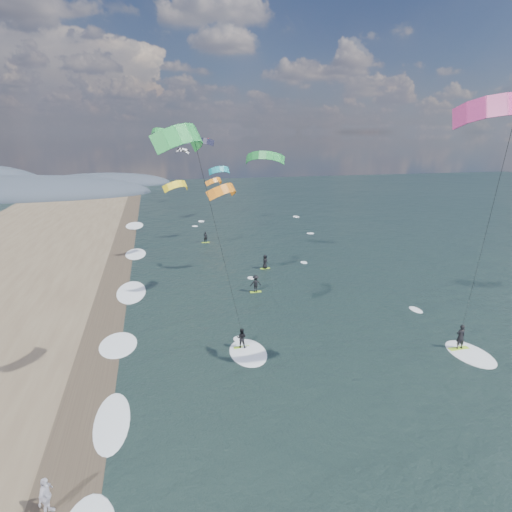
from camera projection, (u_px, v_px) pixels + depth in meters
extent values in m
plane|color=black|center=(337.00, 469.00, 19.81)|extent=(260.00, 260.00, 0.00)
cube|color=#382D23|center=(91.00, 385.00, 26.45)|extent=(3.00, 240.00, 0.00)
ellipsoid|color=#3D4756|center=(17.00, 196.00, 104.21)|extent=(64.00, 24.00, 10.00)
ellipsoid|color=#3D4756|center=(103.00, 185.00, 126.93)|extent=(40.00, 18.00, 7.00)
cube|color=#A0DC26|center=(459.00, 349.00, 30.81)|extent=(1.51, 0.45, 0.06)
imported|color=black|center=(461.00, 336.00, 30.54)|extent=(0.68, 0.45, 1.85)
ellipsoid|color=white|center=(470.00, 354.00, 30.14)|extent=(2.60, 4.20, 0.12)
cylinder|color=black|center=(484.00, 242.00, 25.12)|extent=(0.02, 0.02, 16.65)
cube|color=#A0DC26|center=(242.00, 347.00, 31.00)|extent=(1.16, 0.36, 0.05)
imported|color=black|center=(242.00, 338.00, 30.78)|extent=(0.88, 0.79, 1.48)
ellipsoid|color=white|center=(248.00, 352.00, 30.32)|extent=(2.60, 4.20, 0.12)
cylinder|color=black|center=(222.00, 252.00, 25.54)|extent=(0.02, 0.02, 15.39)
cube|color=#A0DC26|center=(256.00, 292.00, 41.80)|extent=(1.10, 0.35, 0.05)
imported|color=black|center=(256.00, 283.00, 41.56)|extent=(1.12, 0.68, 1.69)
cube|color=#A0DC26|center=(265.00, 268.00, 49.01)|extent=(1.10, 0.35, 0.05)
imported|color=black|center=(265.00, 261.00, 48.78)|extent=(0.92, 0.90, 1.59)
cube|color=#A0DC26|center=(206.00, 242.00, 60.55)|extent=(1.10, 0.35, 0.05)
imported|color=black|center=(206.00, 237.00, 60.34)|extent=(0.65, 0.56, 1.52)
ellipsoid|color=white|center=(105.00, 423.00, 22.99)|extent=(2.40, 5.40, 0.11)
ellipsoid|color=white|center=(117.00, 345.00, 31.39)|extent=(2.40, 5.40, 0.11)
ellipsoid|color=white|center=(125.00, 293.00, 41.66)|extent=(2.40, 5.40, 0.11)
ellipsoid|color=white|center=(131.00, 254.00, 54.74)|extent=(2.40, 5.40, 0.11)
ellipsoid|color=white|center=(135.00, 226.00, 71.55)|extent=(2.40, 5.40, 0.11)
imported|color=silver|center=(46.00, 497.00, 17.28)|extent=(0.67, 1.09, 1.73)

